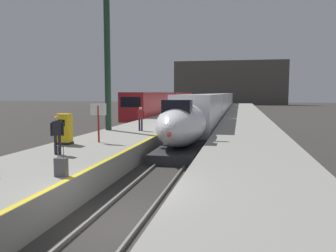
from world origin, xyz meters
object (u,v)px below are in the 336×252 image
at_px(regional_train_adjacent, 166,103).
at_px(passenger_mid_platform, 141,117).
at_px(station_column_mid, 107,43).
at_px(ticket_machine_yellow, 64,130).
at_px(departure_info_board, 98,115).
at_px(rolling_suitcase, 61,167).
at_px(passenger_far_waiting, 57,132).
at_px(highspeed_train_main, 218,104).

relative_size(regional_train_adjacent, passenger_mid_platform, 21.66).
bearing_deg(station_column_mid, passenger_mid_platform, -1.95).
relative_size(ticket_machine_yellow, departure_info_board, 0.75).
xyz_separation_m(regional_train_adjacent, ticket_machine_yellow, (2.55, -36.86, -0.34)).
height_order(regional_train_adjacent, station_column_mid, station_column_mid).
height_order(regional_train_adjacent, rolling_suitcase, regional_train_adjacent).
relative_size(rolling_suitcase, departure_info_board, 0.46).
bearing_deg(passenger_mid_platform, passenger_far_waiting, -95.22).
xyz_separation_m(passenger_mid_platform, passenger_far_waiting, (-0.88, -9.67, 0.00)).
distance_m(highspeed_train_main, station_column_mid, 31.68).
relative_size(station_column_mid, ticket_machine_yellow, 6.54).
bearing_deg(station_column_mid, departure_info_board, -72.83).
height_order(highspeed_train_main, rolling_suitcase, highspeed_train_main).
distance_m(station_column_mid, passenger_far_waiting, 11.17).
distance_m(passenger_mid_platform, passenger_far_waiting, 9.71).
relative_size(regional_train_adjacent, ticket_machine_yellow, 22.87).
height_order(regional_train_adjacent, passenger_mid_platform, regional_train_adjacent).
bearing_deg(rolling_suitcase, passenger_mid_platform, 95.51).
height_order(passenger_far_waiting, rolling_suitcase, passenger_far_waiting).
height_order(station_column_mid, ticket_machine_yellow, station_column_mid).
bearing_deg(highspeed_train_main, regional_train_adjacent, -174.59).
bearing_deg(highspeed_train_main, passenger_mid_platform, -96.39).
bearing_deg(passenger_mid_platform, departure_info_board, -96.04).
distance_m(passenger_mid_platform, rolling_suitcase, 13.26).
relative_size(passenger_mid_platform, passenger_far_waiting, 1.00).
bearing_deg(rolling_suitcase, ticket_machine_yellow, 118.20).
height_order(station_column_mid, departure_info_board, station_column_mid).
bearing_deg(rolling_suitcase, regional_train_adjacent, 97.82).
bearing_deg(rolling_suitcase, highspeed_train_main, 87.17).
distance_m(regional_train_adjacent, passenger_mid_platform, 30.35).
distance_m(regional_train_adjacent, rolling_suitcase, 43.58).
bearing_deg(passenger_far_waiting, rolling_suitcase, -58.48).
height_order(passenger_mid_platform, rolling_suitcase, passenger_mid_platform).
bearing_deg(passenger_mid_platform, rolling_suitcase, -84.49).
relative_size(regional_train_adjacent, station_column_mid, 3.50).
height_order(rolling_suitcase, departure_info_board, departure_info_board).
bearing_deg(highspeed_train_main, station_column_mid, -100.89).
bearing_deg(ticket_machine_yellow, station_column_mid, 92.88).
distance_m(rolling_suitcase, departure_info_board, 7.65).
height_order(passenger_mid_platform, passenger_far_waiting, same).
height_order(station_column_mid, passenger_mid_platform, station_column_mid).
relative_size(highspeed_train_main, rolling_suitcase, 77.82).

